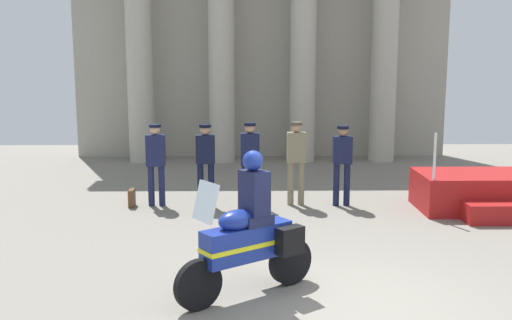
{
  "coord_description": "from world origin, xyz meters",
  "views": [
    {
      "loc": [
        -1.28,
        -6.91,
        3.06
      ],
      "look_at": [
        -1.13,
        2.82,
        1.38
      ],
      "focal_mm": 42.11,
      "sensor_mm": 36.0,
      "label": 1
    }
  ],
  "objects_px": {
    "officer_in_row_1": "(206,159)",
    "officer_in_row_2": "(250,157)",
    "officer_in_row_3": "(296,156)",
    "motorcycle_with_rider": "(251,236)",
    "reviewing_stand": "(486,193)",
    "briefcase_on_ground": "(132,198)",
    "officer_in_row_4": "(342,159)",
    "officer_in_row_0": "(156,158)"
  },
  "relations": [
    {
      "from": "officer_in_row_1",
      "to": "officer_in_row_2",
      "type": "relative_size",
      "value": 0.98
    },
    {
      "from": "officer_in_row_2",
      "to": "officer_in_row_3",
      "type": "xyz_separation_m",
      "value": [
        0.96,
        0.09,
        0.01
      ]
    },
    {
      "from": "officer_in_row_2",
      "to": "motorcycle_with_rider",
      "type": "height_order",
      "value": "motorcycle_with_rider"
    },
    {
      "from": "reviewing_stand",
      "to": "briefcase_on_ground",
      "type": "height_order",
      "value": "reviewing_stand"
    },
    {
      "from": "officer_in_row_2",
      "to": "officer_in_row_4",
      "type": "distance_m",
      "value": 1.9
    },
    {
      "from": "officer_in_row_1",
      "to": "officer_in_row_3",
      "type": "relative_size",
      "value": 0.98
    },
    {
      "from": "officer_in_row_1",
      "to": "officer_in_row_3",
      "type": "xyz_separation_m",
      "value": [
        1.86,
        0.16,
        0.02
      ]
    },
    {
      "from": "motorcycle_with_rider",
      "to": "officer_in_row_3",
      "type": "bearing_deg",
      "value": -136.79
    },
    {
      "from": "officer_in_row_1",
      "to": "motorcycle_with_rider",
      "type": "relative_size",
      "value": 0.9
    },
    {
      "from": "officer_in_row_4",
      "to": "briefcase_on_ground",
      "type": "xyz_separation_m",
      "value": [
        -4.34,
        -0.0,
        -0.81
      ]
    },
    {
      "from": "officer_in_row_1",
      "to": "officer_in_row_3",
      "type": "bearing_deg",
      "value": -176.1
    },
    {
      "from": "reviewing_stand",
      "to": "officer_in_row_3",
      "type": "relative_size",
      "value": 1.53
    },
    {
      "from": "reviewing_stand",
      "to": "officer_in_row_0",
      "type": "bearing_deg",
      "value": 175.74
    },
    {
      "from": "reviewing_stand",
      "to": "motorcycle_with_rider",
      "type": "distance_m",
      "value": 6.4
    },
    {
      "from": "officer_in_row_1",
      "to": "officer_in_row_3",
      "type": "distance_m",
      "value": 1.87
    },
    {
      "from": "officer_in_row_0",
      "to": "officer_in_row_4",
      "type": "xyz_separation_m",
      "value": [
        3.83,
        -0.05,
        -0.02
      ]
    },
    {
      "from": "motorcycle_with_rider",
      "to": "briefcase_on_ground",
      "type": "relative_size",
      "value": 5.28
    },
    {
      "from": "motorcycle_with_rider",
      "to": "officer_in_row_0",
      "type": "bearing_deg",
      "value": -103.42
    },
    {
      "from": "officer_in_row_4",
      "to": "reviewing_stand",
      "type": "bearing_deg",
      "value": 170.15
    },
    {
      "from": "officer_in_row_0",
      "to": "officer_in_row_1",
      "type": "height_order",
      "value": "officer_in_row_1"
    },
    {
      "from": "officer_in_row_0",
      "to": "officer_in_row_2",
      "type": "bearing_deg",
      "value": 177.35
    },
    {
      "from": "reviewing_stand",
      "to": "motorcycle_with_rider",
      "type": "xyz_separation_m",
      "value": [
        -4.74,
        -4.27,
        0.44
      ]
    },
    {
      "from": "reviewing_stand",
      "to": "motorcycle_with_rider",
      "type": "relative_size",
      "value": 1.4
    },
    {
      "from": "reviewing_stand",
      "to": "officer_in_row_1",
      "type": "xyz_separation_m",
      "value": [
        -5.64,
        0.37,
        0.65
      ]
    },
    {
      "from": "officer_in_row_2",
      "to": "officer_in_row_3",
      "type": "bearing_deg",
      "value": -175.48
    },
    {
      "from": "reviewing_stand",
      "to": "motorcycle_with_rider",
      "type": "height_order",
      "value": "motorcycle_with_rider"
    },
    {
      "from": "motorcycle_with_rider",
      "to": "briefcase_on_ground",
      "type": "xyz_separation_m",
      "value": [
        -2.43,
        4.71,
        -0.61
      ]
    },
    {
      "from": "briefcase_on_ground",
      "to": "motorcycle_with_rider",
      "type": "bearing_deg",
      "value": -62.69
    },
    {
      "from": "motorcycle_with_rider",
      "to": "officer_in_row_1",
      "type": "bearing_deg",
      "value": -114.5
    },
    {
      "from": "officer_in_row_0",
      "to": "officer_in_row_3",
      "type": "distance_m",
      "value": 2.89
    },
    {
      "from": "officer_in_row_0",
      "to": "motorcycle_with_rider",
      "type": "distance_m",
      "value": 5.14
    },
    {
      "from": "reviewing_stand",
      "to": "briefcase_on_ground",
      "type": "distance_m",
      "value": 7.19
    },
    {
      "from": "officer_in_row_1",
      "to": "officer_in_row_2",
      "type": "height_order",
      "value": "officer_in_row_2"
    },
    {
      "from": "officer_in_row_1",
      "to": "motorcycle_with_rider",
      "type": "bearing_deg",
      "value": 100.02
    },
    {
      "from": "officer_in_row_2",
      "to": "officer_in_row_4",
      "type": "height_order",
      "value": "officer_in_row_2"
    },
    {
      "from": "officer_in_row_3",
      "to": "briefcase_on_ground",
      "type": "bearing_deg",
      "value": 0.51
    },
    {
      "from": "officer_in_row_4",
      "to": "officer_in_row_0",
      "type": "bearing_deg",
      "value": -1.63
    },
    {
      "from": "officer_in_row_4",
      "to": "motorcycle_with_rider",
      "type": "xyz_separation_m",
      "value": [
        -1.91,
        -4.72,
        -0.19
      ]
    },
    {
      "from": "reviewing_stand",
      "to": "officer_in_row_2",
      "type": "height_order",
      "value": "officer_in_row_2"
    },
    {
      "from": "officer_in_row_1",
      "to": "briefcase_on_ground",
      "type": "bearing_deg",
      "value": -3.6
    },
    {
      "from": "officer_in_row_3",
      "to": "motorcycle_with_rider",
      "type": "relative_size",
      "value": 0.92
    },
    {
      "from": "officer_in_row_2",
      "to": "officer_in_row_3",
      "type": "height_order",
      "value": "officer_in_row_3"
    }
  ]
}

